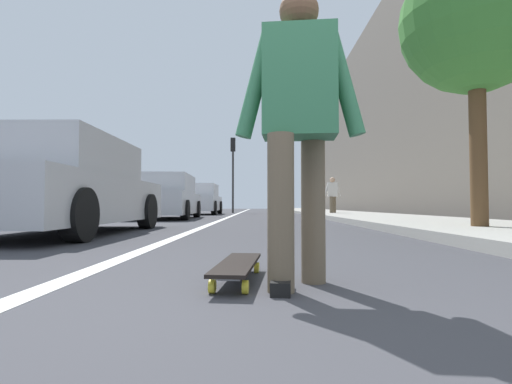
{
  "coord_description": "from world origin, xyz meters",
  "views": [
    {
      "loc": [
        -1.03,
        0.05,
        0.45
      ],
      "look_at": [
        12.47,
        0.16,
        0.92
      ],
      "focal_mm": 26.62,
      "sensor_mm": 36.0,
      "label": 1
    }
  ],
  "objects_px": {
    "skater_person": "(299,117)",
    "parked_car_mid": "(167,198)",
    "skateboard": "(237,266)",
    "parked_car_near": "(63,188)",
    "traffic_light": "(233,161)",
    "street_tree_near": "(476,21)",
    "parked_car_far": "(200,200)",
    "pedestrian_distant": "(333,194)"
  },
  "relations": [
    {
      "from": "skater_person",
      "to": "street_tree_near",
      "type": "height_order",
      "value": "street_tree_near"
    },
    {
      "from": "skateboard",
      "to": "skater_person",
      "type": "xyz_separation_m",
      "value": [
        -0.15,
        -0.35,
        0.84
      ]
    },
    {
      "from": "parked_car_near",
      "to": "parked_car_mid",
      "type": "xyz_separation_m",
      "value": [
        6.83,
        0.04,
        -0.02
      ]
    },
    {
      "from": "parked_car_mid",
      "to": "street_tree_near",
      "type": "relative_size",
      "value": 1.06
    },
    {
      "from": "pedestrian_distant",
      "to": "traffic_light",
      "type": "bearing_deg",
      "value": 35.97
    },
    {
      "from": "parked_car_mid",
      "to": "parked_car_near",
      "type": "bearing_deg",
      "value": -179.7
    },
    {
      "from": "skater_person",
      "to": "traffic_light",
      "type": "distance_m",
      "value": 20.54
    },
    {
      "from": "skater_person",
      "to": "parked_car_mid",
      "type": "height_order",
      "value": "skater_person"
    },
    {
      "from": "parked_car_near",
      "to": "parked_car_far",
      "type": "distance_m",
      "value": 13.01
    },
    {
      "from": "parked_car_near",
      "to": "pedestrian_distant",
      "type": "height_order",
      "value": "pedestrian_distant"
    },
    {
      "from": "parked_car_near",
      "to": "street_tree_near",
      "type": "xyz_separation_m",
      "value": [
        -0.18,
        -6.36,
        2.53
      ]
    },
    {
      "from": "pedestrian_distant",
      "to": "skateboard",
      "type": "bearing_deg",
      "value": 166.8
    },
    {
      "from": "street_tree_near",
      "to": "pedestrian_distant",
      "type": "relative_size",
      "value": 2.69
    },
    {
      "from": "skater_person",
      "to": "parked_car_near",
      "type": "relative_size",
      "value": 0.37
    },
    {
      "from": "traffic_light",
      "to": "street_tree_near",
      "type": "height_order",
      "value": "traffic_light"
    },
    {
      "from": "skateboard",
      "to": "parked_car_near",
      "type": "distance_m",
      "value": 4.73
    },
    {
      "from": "skater_person",
      "to": "parked_car_near",
      "type": "distance_m",
      "value": 5.03
    },
    {
      "from": "skateboard",
      "to": "parked_car_near",
      "type": "xyz_separation_m",
      "value": [
        3.66,
        2.93,
        0.63
      ]
    },
    {
      "from": "skateboard",
      "to": "parked_car_near",
      "type": "relative_size",
      "value": 0.19
    },
    {
      "from": "parked_car_near",
      "to": "parked_car_far",
      "type": "height_order",
      "value": "parked_car_far"
    },
    {
      "from": "skater_person",
      "to": "traffic_light",
      "type": "bearing_deg",
      "value": 4.96
    },
    {
      "from": "skateboard",
      "to": "parked_car_mid",
      "type": "relative_size",
      "value": 0.18
    },
    {
      "from": "skater_person",
      "to": "parked_car_mid",
      "type": "relative_size",
      "value": 0.35
    },
    {
      "from": "parked_car_far",
      "to": "parked_car_near",
      "type": "bearing_deg",
      "value": 179.44
    },
    {
      "from": "parked_car_far",
      "to": "traffic_light",
      "type": "xyz_separation_m",
      "value": [
        3.54,
        -1.38,
        2.35
      ]
    },
    {
      "from": "parked_car_near",
      "to": "traffic_light",
      "type": "xyz_separation_m",
      "value": [
        16.54,
        -1.51,
        2.35
      ]
    },
    {
      "from": "skateboard",
      "to": "parked_car_mid",
      "type": "distance_m",
      "value": 10.91
    },
    {
      "from": "street_tree_near",
      "to": "parked_car_far",
      "type": "bearing_deg",
      "value": 25.29
    },
    {
      "from": "street_tree_near",
      "to": "parked_car_mid",
      "type": "bearing_deg",
      "value": 42.39
    },
    {
      "from": "parked_car_mid",
      "to": "pedestrian_distant",
      "type": "xyz_separation_m",
      "value": [
        3.3,
        -6.2,
        0.24
      ]
    },
    {
      "from": "parked_car_mid",
      "to": "parked_car_far",
      "type": "height_order",
      "value": "parked_car_far"
    },
    {
      "from": "traffic_light",
      "to": "skater_person",
      "type": "bearing_deg",
      "value": -175.04
    },
    {
      "from": "parked_car_mid",
      "to": "parked_car_far",
      "type": "relative_size",
      "value": 1.15
    },
    {
      "from": "street_tree_near",
      "to": "parked_car_near",
      "type": "bearing_deg",
      "value": 88.36
    },
    {
      "from": "parked_car_near",
      "to": "traffic_light",
      "type": "bearing_deg",
      "value": -5.21
    },
    {
      "from": "parked_car_near",
      "to": "street_tree_near",
      "type": "relative_size",
      "value": 1.01
    },
    {
      "from": "parked_car_near",
      "to": "traffic_light",
      "type": "relative_size",
      "value": 0.99
    },
    {
      "from": "skateboard",
      "to": "street_tree_near",
      "type": "relative_size",
      "value": 0.19
    },
    {
      "from": "traffic_light",
      "to": "street_tree_near",
      "type": "distance_m",
      "value": 17.42
    },
    {
      "from": "skater_person",
      "to": "street_tree_near",
      "type": "relative_size",
      "value": 0.37
    },
    {
      "from": "traffic_light",
      "to": "street_tree_near",
      "type": "relative_size",
      "value": 1.02
    },
    {
      "from": "skater_person",
      "to": "street_tree_near",
      "type": "xyz_separation_m",
      "value": [
        3.62,
        -3.08,
        2.31
      ]
    }
  ]
}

